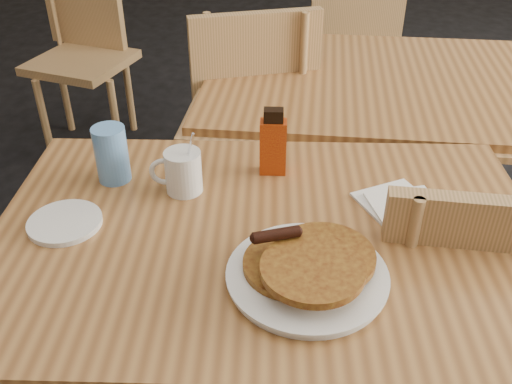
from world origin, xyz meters
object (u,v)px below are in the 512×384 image
at_px(neighbor_table, 396,90).
at_px(blue_tumbler, 112,154).
at_px(chair_main_far, 256,137).
at_px(coffee_mug, 182,171).
at_px(pancake_plate, 308,270).
at_px(chair_neighbor_far, 357,55).
at_px(syrup_bottle, 273,144).
at_px(main_table, 267,247).
at_px(chair_neighbor_near, 446,299).
at_px(chair_wall_extra, 82,34).

height_order(neighbor_table, blue_tumbler, blue_tumbler).
bearing_deg(chair_main_far, coffee_mug, -118.76).
distance_m(pancake_plate, coffee_mug, 0.39).
distance_m(chair_neighbor_far, coffee_mug, 1.54).
relative_size(pancake_plate, syrup_bottle, 1.83).
xyz_separation_m(main_table, pancake_plate, (0.07, -0.15, 0.07)).
xyz_separation_m(chair_neighbor_far, coffee_mug, (-0.62, -1.39, 0.25)).
bearing_deg(blue_tumbler, syrup_bottle, 4.99).
distance_m(neighbor_table, chair_neighbor_near, 0.77).
relative_size(chair_neighbor_near, pancake_plate, 2.88).
bearing_deg(chair_wall_extra, blue_tumbler, -50.89).
relative_size(chair_neighbor_near, coffee_mug, 5.58).
distance_m(chair_main_far, chair_neighbor_far, 0.92).
relative_size(main_table, neighbor_table, 0.88).
xyz_separation_m(main_table, chair_main_far, (-0.02, 0.74, -0.14)).
relative_size(chair_neighbor_far, chair_wall_extra, 0.98).
xyz_separation_m(chair_main_far, chair_neighbor_near, (0.45, -0.69, -0.05)).
relative_size(neighbor_table, chair_main_far, 1.43).
bearing_deg(chair_neighbor_far, chair_neighbor_near, -88.65).
xyz_separation_m(main_table, coffee_mug, (-0.19, 0.15, 0.09)).
relative_size(chair_wall_extra, blue_tumbler, 7.03).
distance_m(coffee_mug, blue_tumbler, 0.17).
distance_m(neighbor_table, chair_wall_extra, 1.65).
bearing_deg(blue_tumbler, neighbor_table, 37.09).
xyz_separation_m(chair_neighbor_near, coffee_mug, (-0.61, 0.10, 0.29)).
distance_m(chair_neighbor_far, syrup_bottle, 1.40).
height_order(chair_neighbor_near, pancake_plate, chair_neighbor_near).
bearing_deg(coffee_mug, chair_neighbor_near, -30.13).
distance_m(chair_wall_extra, blue_tumbler, 1.69).
distance_m(neighbor_table, blue_tumbler, 0.99).
height_order(chair_main_far, chair_wall_extra, chair_main_far).
xyz_separation_m(chair_neighbor_far, pancake_plate, (-0.36, -1.69, 0.23)).
xyz_separation_m(neighbor_table, chair_main_far, (-0.46, -0.05, -0.14)).
bearing_deg(blue_tumbler, chair_neighbor_near, -11.06).
relative_size(neighbor_table, syrup_bottle, 8.33).
bearing_deg(pancake_plate, chair_main_far, 96.13).
height_order(pancake_plate, syrup_bottle, syrup_bottle).
height_order(neighbor_table, chair_main_far, chair_main_far).
distance_m(pancake_plate, blue_tumbler, 0.55).
distance_m(chair_main_far, pancake_plate, 0.91).
distance_m(neighbor_table, coffee_mug, 0.90).
bearing_deg(main_table, chair_neighbor_near, 6.30).
height_order(neighbor_table, chair_neighbor_near, chair_neighbor_near).
xyz_separation_m(main_table, chair_wall_extra, (-0.87, 1.79, -0.15)).
bearing_deg(blue_tumbler, chair_main_far, 58.63).
bearing_deg(chair_main_far, chair_wall_extra, 115.68).
xyz_separation_m(main_table, neighbor_table, (0.43, 0.79, 0.00)).
xyz_separation_m(pancake_plate, syrup_bottle, (-0.06, 0.38, 0.05)).
distance_m(chair_main_far, chair_wall_extra, 1.35).
distance_m(neighbor_table, pancake_plate, 1.01).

